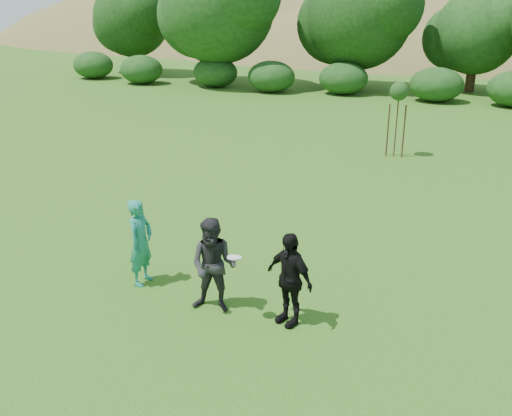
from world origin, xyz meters
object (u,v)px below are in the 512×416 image
at_px(player_teal, 141,242).
at_px(player_black, 289,279).
at_px(player_grey, 214,266).
at_px(sapling, 399,93).

bearing_deg(player_teal, player_black, -95.92).
height_order(player_grey, player_black, player_grey).
bearing_deg(player_grey, player_teal, 158.90).
distance_m(player_grey, player_black, 1.50).
distance_m(player_teal, sapling, 13.00).
bearing_deg(sapling, player_grey, -94.92).
height_order(player_black, sapling, sapling).
bearing_deg(sapling, player_black, -88.32).
distance_m(player_teal, player_black, 3.43).
bearing_deg(player_grey, sapling, 75.79).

